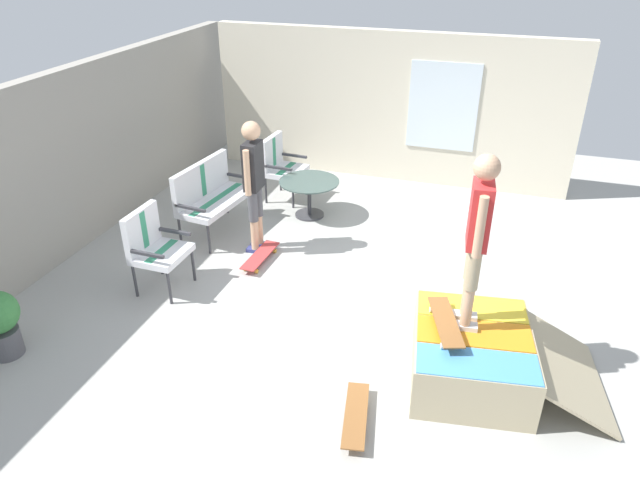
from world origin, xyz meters
The scene contains 13 objects.
ground_plane centered at (0.00, 0.00, -0.05)m, with size 12.00×12.00×0.10m, color #A8A8A3.
back_wall_cinderblock centered at (0.00, 4.00, 1.17)m, with size 9.00×0.20×2.34m.
house_facade centered at (3.80, 0.49, 1.23)m, with size 0.23×6.00×2.46m.
skate_ramp centered at (-1.04, -1.43, 0.27)m, with size 1.54×1.98×0.54m.
patio_bench centered at (1.00, 2.44, 0.62)m, with size 1.31×0.69×1.02m.
patio_chair_near_house centered at (2.37, 1.92, 0.61)m, with size 0.66×0.59×1.02m.
patio_chair_by_wall centered at (-0.55, 2.38, 0.61)m, with size 0.63×0.56×1.02m.
patio_table centered at (1.89, 1.25, 0.40)m, with size 0.90×0.90×0.57m.
person_watching centered at (0.69, 1.60, 1.06)m, with size 0.48×0.25×1.80m.
person_skater centered at (-0.91, -1.29, 1.55)m, with size 0.48×0.27×1.72m.
skateboard_by_bench centered at (0.38, 1.43, 0.08)m, with size 0.81×0.24×0.10m.
skateboard_spare centered at (-1.96, -0.50, 0.08)m, with size 0.82×0.34×0.10m.
skateboard_on_ramp centered at (-1.07, -1.12, 0.63)m, with size 0.82×0.45×0.10m.
Camera 1 is at (-5.67, -1.37, 3.94)m, focal length 32.69 mm.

